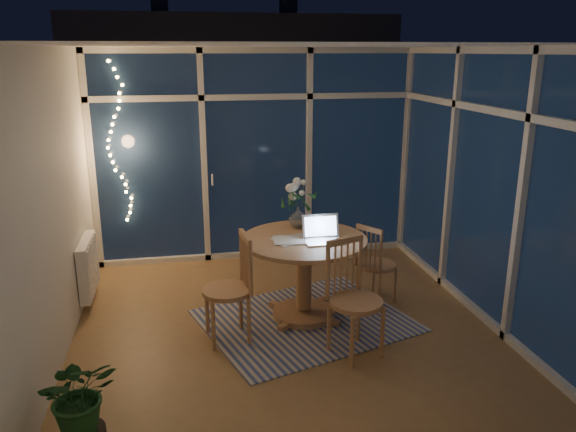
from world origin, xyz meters
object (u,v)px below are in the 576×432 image
object	(u,v)px
chair_front	(357,299)
potted_plant	(80,400)
chair_left	(227,288)
chair_right	(377,263)
laptop	(324,229)
flower_vase	(298,217)
dining_table	(304,278)

from	to	relation	value
chair_front	potted_plant	distance (m)	2.30
chair_left	chair_right	world-z (taller)	chair_left
chair_left	laptop	world-z (taller)	laptop
flower_vase	chair_front	bearing A→B (deg)	-76.91
flower_vase	chair_right	bearing A→B (deg)	-12.78
chair_right	chair_front	distance (m)	1.11
dining_table	chair_left	distance (m)	0.85
chair_right	chair_front	world-z (taller)	chair_front
dining_table	chair_right	bearing A→B (deg)	12.67
laptop	flower_vase	size ratio (longest dim) A/B	1.67
dining_table	potted_plant	distance (m)	2.47
laptop	potted_plant	size ratio (longest dim) A/B	0.46
dining_table	chair_front	world-z (taller)	chair_front
chair_right	laptop	world-z (taller)	laptop
chair_front	flower_vase	world-z (taller)	same
chair_front	laptop	bearing A→B (deg)	81.06
dining_table	potted_plant	world-z (taller)	dining_table
chair_front	chair_right	bearing A→B (deg)	40.66
chair_front	dining_table	bearing A→B (deg)	89.44
chair_right	flower_vase	size ratio (longest dim) A/B	4.21
potted_plant	chair_left	bearing A→B (deg)	51.16
chair_front	potted_plant	size ratio (longest dim) A/B	1.37
chair_left	flower_vase	xyz separation A→B (m)	(0.80, 0.68, 0.43)
dining_table	chair_right	size ratio (longest dim) A/B	1.37
chair_front	flower_vase	bearing A→B (deg)	82.49
chair_right	laptop	bearing A→B (deg)	82.08
dining_table	potted_plant	xyz separation A→B (m)	(-1.85, -1.64, -0.03)
chair_front	potted_plant	xyz separation A→B (m)	(-2.13, -0.85, -0.14)
flower_vase	potted_plant	xyz separation A→B (m)	(-1.87, -2.00, -0.55)
flower_vase	laptop	bearing A→B (deg)	-75.16
laptop	potted_plant	distance (m)	2.56
dining_table	chair_right	distance (m)	0.84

